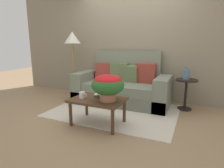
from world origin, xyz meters
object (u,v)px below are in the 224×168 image
side_table (186,89)px  coffee_mug (82,95)px  floor_lamp (72,42)px  potted_plant (108,85)px  coffee_table (98,102)px  couch (122,87)px  table_vase (186,74)px  snack_bowl (97,95)px

side_table → coffee_mug: side_table is taller
side_table → floor_lamp: size_ratio=0.39×
side_table → potted_plant: potted_plant is taller
coffee_mug → side_table: bearing=43.0°
side_table → potted_plant: 1.74m
coffee_table → potted_plant: potted_plant is taller
floor_lamp → coffee_mug: bearing=-50.6°
couch → coffee_mug: size_ratio=15.23×
coffee_table → side_table: size_ratio=1.37×
coffee_table → side_table: side_table is taller
coffee_table → table_vase: bearing=47.2°
couch → table_vase: 1.36m
side_table → potted_plant: bearing=-128.1°
couch → side_table: 1.32m
floor_lamp → snack_bowl: 1.97m
floor_lamp → snack_bowl: bearing=-42.4°
coffee_table → coffee_mug: size_ratio=6.20×
potted_plant → snack_bowl: potted_plant is taller
couch → coffee_table: couch is taller
potted_plant → snack_bowl: 0.37m
floor_lamp → table_vase: floor_lamp is taller
potted_plant → coffee_mug: size_ratio=3.71×
couch → floor_lamp: size_ratio=1.31×
floor_lamp → table_vase: size_ratio=6.48×
couch → floor_lamp: (-1.31, 0.02, 0.99)m
couch → coffee_table: bearing=-86.9°
coffee_table → snack_bowl: size_ratio=7.30×
couch → coffee_table: (0.07, -1.28, 0.03)m
couch → floor_lamp: 1.64m
floor_lamp → potted_plant: bearing=-40.3°
couch → snack_bowl: 1.18m
potted_plant → table_vase: (1.04, 1.36, 0.03)m
side_table → coffee_mug: bearing=-137.0°
couch → side_table: bearing=2.0°
potted_plant → coffee_mug: (-0.44, -0.04, -0.20)m
couch → floor_lamp: bearing=179.0°
couch → table_vase: size_ratio=8.50×
side_table → floor_lamp: 2.78m
side_table → snack_bowl: side_table is taller
couch → potted_plant: size_ratio=4.10×
side_table → floor_lamp: (-2.63, -0.02, 0.91)m
side_table → table_vase: size_ratio=2.52×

